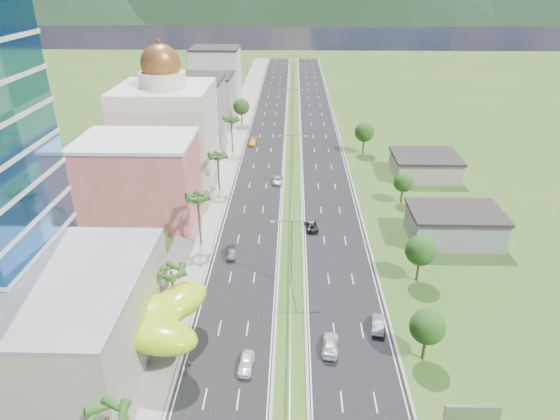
{
  "coord_description": "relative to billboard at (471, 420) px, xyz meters",
  "views": [
    {
      "loc": [
        -0.0,
        -51.96,
        42.47
      ],
      "look_at": [
        -1.97,
        21.43,
        7.0
      ],
      "focal_mm": 32.0,
      "sensor_mm": 36.0,
      "label": 1
    }
  ],
  "objects": [
    {
      "name": "ground",
      "position": [
        -17.0,
        18.0,
        -4.42
      ],
      "size": [
        500.0,
        500.0,
        0.0
      ],
      "primitive_type": "plane",
      "color": "#2D5119",
      "rests_on": "ground"
    },
    {
      "name": "car_dark_left",
      "position": [
        -26.96,
        36.18,
        -3.7
      ],
      "size": [
        1.95,
        4.29,
        1.37
      ],
      "primitive_type": "imported",
      "rotation": [
        0.0,
        0.0,
        0.12
      ],
      "color": "black",
      "rests_on": "road_left"
    },
    {
      "name": "median_guardrail",
      "position": [
        -17.0,
        89.99,
        -3.8
      ],
      "size": [
        0.1,
        216.06,
        0.76
      ],
      "color": "gray",
      "rests_on": "ground"
    },
    {
      "name": "leafy_tree_rc",
      "position": [
        5.0,
        58.0,
        -0.05
      ],
      "size": [
        3.85,
        3.85,
        6.33
      ],
      "color": "#47301C",
      "rests_on": "ground"
    },
    {
      "name": "leafy_tree_lfar",
      "position": [
        -32.5,
        113.0,
        1.16
      ],
      "size": [
        4.9,
        4.9,
        8.05
      ],
      "color": "#47301C",
      "rests_on": "ground"
    },
    {
      "name": "palm_tree_a",
      "position": [
        -32.5,
        -4.0,
        3.6
      ],
      "size": [
        3.6,
        3.6,
        9.1
      ],
      "color": "#47301C",
      "rests_on": "ground"
    },
    {
      "name": "midrise_white",
      "position": [
        -44.0,
        143.0,
        4.58
      ],
      "size": [
        16.0,
        15.0,
        18.0
      ],
      "primitive_type": "cube",
      "color": "silver",
      "rests_on": "ground"
    },
    {
      "name": "palm_tree_e",
      "position": [
        -32.5,
        88.0,
        3.89
      ],
      "size": [
        3.6,
        3.6,
        9.4
      ],
      "color": "#47301C",
      "rests_on": "ground"
    },
    {
      "name": "streetlight_median_d",
      "position": [
        -17.0,
        113.0,
        2.33
      ],
      "size": [
        6.04,
        0.25,
        11.0
      ],
      "color": "gray",
      "rests_on": "ground"
    },
    {
      "name": "palm_tree_b",
      "position": [
        -32.5,
        20.0,
        2.64
      ],
      "size": [
        3.6,
        3.6,
        8.1
      ],
      "color": "#47301C",
      "rests_on": "ground"
    },
    {
      "name": "car_silver_right",
      "position": [
        -5.57,
        18.57,
        -3.67
      ],
      "size": [
        2.21,
        4.51,
        1.42
      ],
      "primitive_type": "imported",
      "rotation": [
        0.0,
        0.0,
        2.97
      ],
      "color": "#A5A8AC",
      "rests_on": "road_right"
    },
    {
      "name": "mountain_ridge",
      "position": [
        43.0,
        468.0,
        -4.42
      ],
      "size": [
        860.0,
        140.0,
        90.0
      ],
      "primitive_type": null,
      "color": "black",
      "rests_on": "ground"
    },
    {
      "name": "streetlight_median_c",
      "position": [
        -17.0,
        68.0,
        2.33
      ],
      "size": [
        6.04,
        0.25,
        11.0
      ],
      "color": "gray",
      "rests_on": "ground"
    },
    {
      "name": "sidewalk_left",
      "position": [
        -34.0,
        108.0,
        -4.36
      ],
      "size": [
        7.0,
        260.0,
        0.12
      ],
      "primitive_type": "cube",
      "color": "gray",
      "rests_on": "ground"
    },
    {
      "name": "pink_shophouse",
      "position": [
        -45.0,
        50.0,
        3.08
      ],
      "size": [
        20.0,
        15.0,
        15.0
      ],
      "primitive_type": "cube",
      "color": "#C15A4F",
      "rests_on": "ground"
    },
    {
      "name": "mall_podium",
      "position": [
        -49.0,
        12.0,
        1.08
      ],
      "size": [
        30.0,
        24.0,
        11.0
      ],
      "primitive_type": "cube",
      "color": "#A29A86",
      "rests_on": "ground"
    },
    {
      "name": "motorcycle",
      "position": [
        -28.99,
        10.38,
        -3.71
      ],
      "size": [
        0.97,
        2.18,
        1.35
      ],
      "primitive_type": "imported",
      "rotation": [
        0.0,
        0.0,
        -0.16
      ],
      "color": "black",
      "rests_on": "road_left"
    },
    {
      "name": "car_white_near_right",
      "position": [
        -12.06,
        14.24,
        -3.57
      ],
      "size": [
        2.39,
        4.94,
        1.63
      ],
      "primitive_type": "imported",
      "rotation": [
        0.0,
        0.0,
        3.04
      ],
      "color": "silver",
      "rests_on": "road_right"
    },
    {
      "name": "midrise_grey",
      "position": [
        -44.0,
        98.0,
        3.58
      ],
      "size": [
        16.0,
        15.0,
        16.0
      ],
      "primitive_type": "cube",
      "color": "slate",
      "rests_on": "ground"
    },
    {
      "name": "car_white_near_left",
      "position": [
        -22.19,
        10.79,
        -3.68
      ],
      "size": [
        1.91,
        4.19,
        1.39
      ],
      "primitive_type": "imported",
      "rotation": [
        0.0,
        0.0,
        -0.06
      ],
      "color": "white",
      "rests_on": "road_left"
    },
    {
      "name": "lime_canopy",
      "position": [
        -37.0,
        14.0,
        0.57
      ],
      "size": [
        18.0,
        15.0,
        7.4
      ],
      "color": "#B2CB13",
      "rests_on": "ground"
    },
    {
      "name": "leafy_tree_rd",
      "position": [
        1.0,
        88.0,
        1.16
      ],
      "size": [
        4.9,
        4.9,
        8.05
      ],
      "color": "#47301C",
      "rests_on": "ground"
    },
    {
      "name": "streetlight_median_b",
      "position": [
        -17.0,
        28.0,
        2.33
      ],
      "size": [
        6.04,
        0.25,
        11.0
      ],
      "color": "gray",
      "rests_on": "ground"
    },
    {
      "name": "palm_tree_c",
      "position": [
        -32.5,
        40.0,
        4.08
      ],
      "size": [
        3.6,
        3.6,
        9.6
      ],
      "color": "#47301C",
      "rests_on": "ground"
    },
    {
      "name": "shed_near",
      "position": [
        11.0,
        43.0,
        -1.92
      ],
      "size": [
        15.0,
        10.0,
        5.0
      ],
      "primitive_type": "cube",
      "color": "slate",
      "rests_on": "ground"
    },
    {
      "name": "car_silver_mid_left",
      "position": [
        -20.2,
        67.63,
        -3.74
      ],
      "size": [
        2.22,
        4.66,
        1.28
      ],
      "primitive_type": "imported",
      "rotation": [
        0.0,
        0.0,
        -0.02
      ],
      "color": "#B6BABE",
      "rests_on": "road_left"
    },
    {
      "name": "shed_far",
      "position": [
        13.0,
        73.0,
        -2.22
      ],
      "size": [
        14.0,
        12.0,
        4.4
      ],
      "primitive_type": "cube",
      "color": "#A29A86",
      "rests_on": "ground"
    },
    {
      "name": "car_yellow_far_left",
      "position": [
        -27.73,
        94.02,
        -3.65
      ],
      "size": [
        2.1,
        5.09,
        1.47
      ],
      "primitive_type": "imported",
      "rotation": [
        0.0,
        0.0,
        -0.01
      ],
      "color": "orange",
      "rests_on": "road_left"
    },
    {
      "name": "domed_building",
      "position": [
        -45.0,
        73.0,
        6.93
      ],
      "size": [
        20.0,
        20.0,
        28.7
      ],
      "color": "beige",
      "rests_on": "ground"
    },
    {
      "name": "road_right",
      "position": [
        -9.5,
        108.0,
        -4.4
      ],
      "size": [
        11.0,
        260.0,
        0.04
      ],
      "primitive_type": "cube",
      "color": "black",
      "rests_on": "ground"
    },
    {
      "name": "road_left",
      "position": [
        -24.5,
        108.0,
        -4.4
      ],
      "size": [
        11.0,
        260.0,
        0.04
      ],
      "primitive_type": "cube",
      "color": "black",
      "rests_on": "ground"
    },
    {
      "name": "billboard",
      "position": [
        0.0,
        0.0,
        0.0
      ],
      "size": [
        5.2,
        0.35,
        6.2
      ],
      "color": "gray",
      "rests_on": "ground"
    },
    {
      "name": "car_dark_far_right",
      "position": [
        -13.47,
        46.15,
        -3.74
      ],
      "size": [
        2.56,
        4.77,
        1.27
      ],
      "primitive_type": "imported",
      "rotation": [
        0.0,
        0.0,
        3.24
      ],
      "color": "black",
      "rests_on": "road_right"
    },
    {
      "name": "palm_tree_d",
      "position": [
        -32.5,
        63.0,
        3.12
      ],
      "size": [
        3.6,
        3.6,
        8.6
      ],
      "color": "#47301C",
      "rests_on": "ground"
    },
    {
      "name": "midrise_beige",
      "position": [
        -44.0,
        120.0,
        2.08
      ],
      "size": [
        16.0,
        15.0,
        13.0
      ],
      "primitive_type": "cube",
      "color": "#A29A86",
      "rests_on": "ground"
    },
    {
      "name": "leafy_tree_ra",
      "position": [
        -1.0,
        13.0,
        0.35
      ],
      "size": [
        4.2,
        4.2,
        6.9
      ],
      "color": "#47301C",
      "rests_on": "ground"
    },
    {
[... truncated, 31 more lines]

